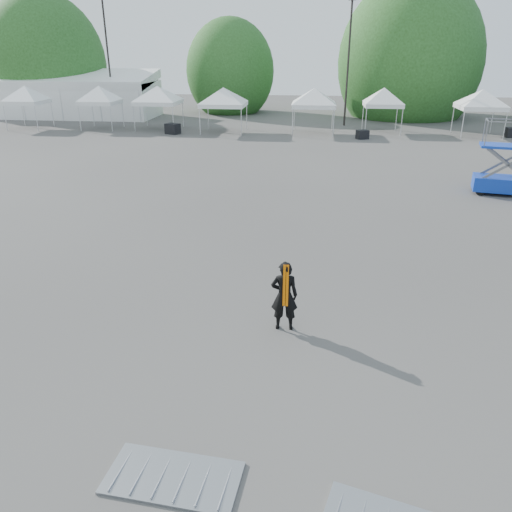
# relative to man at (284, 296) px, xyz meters

# --- Properties ---
(ground) EXTENTS (120.00, 120.00, 0.00)m
(ground) POSITION_rel_man_xyz_m (0.07, 1.66, -0.86)
(ground) COLOR #474442
(ground) RESTS_ON ground
(marquee) EXTENTS (15.00, 6.25, 4.23)m
(marquee) POSITION_rel_man_xyz_m (-21.93, 36.66, 1.11)
(marquee) COLOR white
(marquee) RESTS_ON ground
(light_pole_west) EXTENTS (0.60, 0.25, 10.30)m
(light_pole_west) POSITION_rel_man_xyz_m (-17.93, 35.66, 4.91)
(light_pole_west) COLOR black
(light_pole_west) RESTS_ON ground
(light_pole_east) EXTENTS (0.60, 0.25, 9.80)m
(light_pole_east) POSITION_rel_man_xyz_m (3.07, 33.66, 4.65)
(light_pole_east) COLOR black
(light_pole_east) RESTS_ON ground
(tree_far_w) EXTENTS (4.80, 4.80, 7.30)m
(tree_far_w) POSITION_rel_man_xyz_m (-25.93, 39.66, 3.67)
(tree_far_w) COLOR #382314
(tree_far_w) RESTS_ON ground
(tree_mid_w) EXTENTS (4.16, 4.16, 6.33)m
(tree_mid_w) POSITION_rel_man_xyz_m (-7.93, 41.66, 3.07)
(tree_mid_w) COLOR #382314
(tree_mid_w) RESTS_ON ground
(tree_mid_e) EXTENTS (5.12, 5.12, 7.79)m
(tree_mid_e) POSITION_rel_man_xyz_m (9.07, 40.66, 3.98)
(tree_mid_e) COLOR #382314
(tree_mid_e) RESTS_ON ground
(tent_a) EXTENTS (3.95, 3.95, 3.88)m
(tent_a) POSITION_rel_man_xyz_m (-22.46, 29.07, 2.19)
(tent_a) COLOR silver
(tent_a) RESTS_ON ground
(tent_b) EXTENTS (3.93, 3.93, 3.88)m
(tent_b) POSITION_rel_man_xyz_m (-16.50, 29.45, 2.19)
(tent_b) COLOR silver
(tent_b) RESTS_ON ground
(tent_c) EXTENTS (4.69, 4.69, 3.88)m
(tent_c) POSITION_rel_man_xyz_m (-11.89, 29.94, 2.20)
(tent_c) COLOR silver
(tent_c) RESTS_ON ground
(tent_d) EXTENTS (4.72, 4.72, 3.88)m
(tent_d) POSITION_rel_man_xyz_m (-6.43, 28.94, 2.20)
(tent_d) COLOR silver
(tent_d) RESTS_ON ground
(tent_e) EXTENTS (4.55, 4.55, 3.88)m
(tent_e) POSITION_rel_man_xyz_m (0.45, 29.21, 2.20)
(tent_e) COLOR silver
(tent_e) RESTS_ON ground
(tent_f) EXTENTS (4.02, 4.02, 3.88)m
(tent_f) POSITION_rel_man_xyz_m (5.71, 30.19, 2.19)
(tent_f) COLOR silver
(tent_f) RESTS_ON ground
(tent_g) EXTENTS (4.42, 4.42, 3.88)m
(tent_g) POSITION_rel_man_xyz_m (12.61, 29.27, 2.20)
(tent_g) COLOR silver
(tent_g) RESTS_ON ground
(man) EXTENTS (0.66, 0.46, 1.72)m
(man) POSITION_rel_man_xyz_m (0.00, 0.00, 0.00)
(man) COLOR black
(man) RESTS_ON ground
(scissor_lift) EXTENTS (2.72, 1.74, 3.25)m
(scissor_lift) POSITION_rel_man_xyz_m (9.09, 12.80, 0.78)
(scissor_lift) COLOR #0D40AE
(scissor_lift) RESTS_ON ground
(barrier_left) EXTENTS (2.16, 1.22, 0.07)m
(barrier_left) POSITION_rel_man_xyz_m (-1.42, -4.67, -0.83)
(barrier_left) COLOR #929599
(barrier_left) RESTS_ON ground
(crate_west) EXTENTS (1.23, 1.12, 0.78)m
(crate_west) POSITION_rel_man_xyz_m (-10.20, 27.66, -0.47)
(crate_west) COLOR black
(crate_west) RESTS_ON ground
(crate_mid) EXTENTS (0.98, 0.89, 0.62)m
(crate_mid) POSITION_rel_man_xyz_m (4.04, 26.99, -0.55)
(crate_mid) COLOR black
(crate_mid) RESTS_ON ground
(crate_east) EXTENTS (0.99, 0.82, 0.70)m
(crate_east) POSITION_rel_man_xyz_m (15.05, 28.97, -0.51)
(crate_east) COLOR black
(crate_east) RESTS_ON ground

